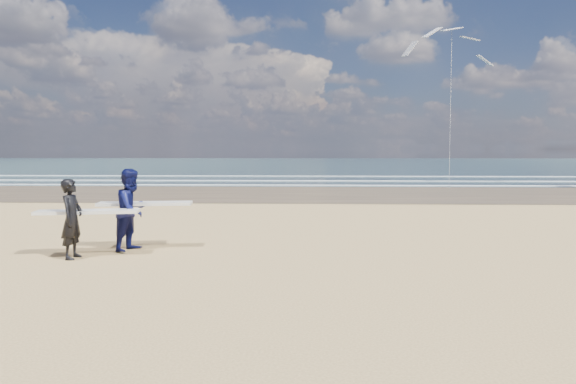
{
  "coord_description": "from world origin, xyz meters",
  "views": [
    {
      "loc": [
        3.98,
        -10.01,
        2.36
      ],
      "look_at": [
        3.34,
        6.0,
        1.02
      ],
      "focal_mm": 32.0,
      "sensor_mm": 36.0,
      "label": 1
    }
  ],
  "objects": [
    {
      "name": "kite_1",
      "position": [
        13.27,
        24.32,
        6.52
      ],
      "size": [
        6.08,
        4.77,
        11.64
      ],
      "color": "slate",
      "rests_on": "ground"
    },
    {
      "name": "ocean",
      "position": [
        20.0,
        72.0,
        0.01
      ],
      "size": [
        220.0,
        100.0,
        0.02
      ],
      "primitive_type": "cube",
      "color": "#1A313A",
      "rests_on": "ground"
    },
    {
      "name": "surfer_near",
      "position": [
        -1.08,
        0.8,
        0.88
      ],
      "size": [
        2.26,
        1.13,
        1.73
      ],
      "color": "black",
      "rests_on": "ground"
    },
    {
      "name": "surfer_far",
      "position": [
        -0.12,
        1.73,
        0.96
      ],
      "size": [
        2.25,
        1.31,
        1.91
      ],
      "color": "#0B0E3F",
      "rests_on": "ground"
    },
    {
      "name": "foam_breakers",
      "position": [
        20.0,
        28.1,
        0.05
      ],
      "size": [
        220.0,
        11.7,
        0.05
      ],
      "color": "white",
      "rests_on": "ground"
    }
  ]
}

